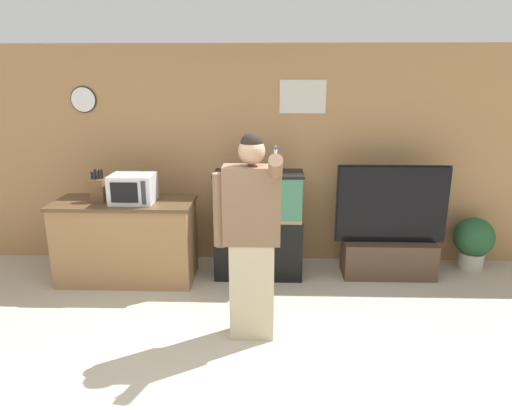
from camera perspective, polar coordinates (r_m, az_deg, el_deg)
name	(u,v)px	position (r m, az deg, el deg)	size (l,w,h in m)	color
ground_plane	(210,394)	(3.62, -5.74, -22.50)	(18.00, 18.00, 0.00)	#B2A893
wall_back_paneled	(235,156)	(5.55, -2.66, 6.09)	(10.00, 0.08, 2.60)	#A87A4C
counter_island	(127,241)	(5.32, -15.87, -4.30)	(1.53, 0.66, 0.92)	olive
microwave	(133,188)	(5.08, -15.13, 2.03)	(0.46, 0.38, 0.31)	silver
knife_block	(97,189)	(5.24, -19.21, 1.85)	(0.15, 0.10, 0.35)	brown
aquarium_on_stand	(259,225)	(5.19, 0.32, -2.48)	(0.99, 0.45, 1.22)	black
tv_on_stand	(389,245)	(5.46, 16.28, -4.76)	(1.25, 0.40, 1.30)	#4C3828
person_standing	(251,235)	(3.85, -0.67, -3.83)	(0.57, 0.43, 1.81)	#BCAD89
potted_plant	(474,240)	(6.00, 25.55, -4.02)	(0.46, 0.46, 0.64)	#B2A899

